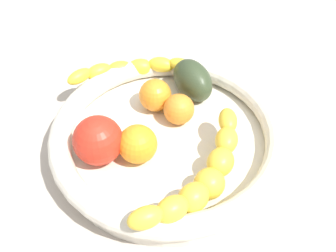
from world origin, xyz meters
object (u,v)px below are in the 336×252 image
fruit_bowl (168,137)px  banana_draped_right (131,69)px  banana_draped_left (203,175)px  orange_mid_left (138,144)px  orange_front (179,109)px  orange_mid_right (155,95)px  tomato_red (98,140)px  avocado_dark (193,80)px

fruit_bowl → banana_draped_right: 16.02cm
banana_draped_left → orange_mid_left: 10.90cm
orange_front → orange_mid_right: size_ratio=0.92×
tomato_red → banana_draped_right: bearing=-8.8°
banana_draped_right → orange_mid_right: size_ratio=4.12×
banana_draped_right → banana_draped_left: bearing=-152.4°
banana_draped_right → orange_front: orange_front is taller
avocado_dark → orange_mid_left: bearing=151.5°
orange_mid_left → banana_draped_right: bearing=9.2°
orange_front → orange_mid_left: bearing=143.7°
banana_draped_left → fruit_bowl: bearing=28.6°
banana_draped_left → tomato_red: bearing=70.2°
banana_draped_left → banana_draped_right: size_ratio=0.96×
orange_front → tomato_red: tomato_red is taller
banana_draped_right → avocado_dark: size_ratio=2.47×
orange_front → banana_draped_right: bearing=41.7°
fruit_bowl → orange_front: orange_front is taller
banana_draped_left → orange_mid_left: (5.56, 9.37, -0.33)cm
banana_draped_left → orange_front: size_ratio=4.30×
orange_front → avocado_dark: size_ratio=0.55×
orange_mid_left → orange_mid_right: orange_mid_left is taller
fruit_bowl → tomato_red: 11.16cm
banana_draped_left → tomato_red: 16.01cm
orange_mid_left → orange_mid_right: 11.24cm
tomato_red → orange_mid_right: bearing=-34.2°
orange_front → tomato_red: bearing=125.2°
banana_draped_left → banana_draped_right: banana_draped_left is taller
banana_draped_right → fruit_bowl: bearing=-153.1°
banana_draped_right → orange_mid_left: bearing=-170.8°
banana_draped_right → orange_mid_left: 18.13cm
banana_draped_left → banana_draped_right: bearing=27.6°
banana_draped_left → tomato_red: (5.41, 15.06, 0.43)cm
fruit_bowl → banana_draped_left: 10.93cm
orange_mid_right → avocado_dark: bearing=-57.6°
fruit_bowl → orange_mid_right: bearing=18.0°
banana_draped_right → orange_mid_left: size_ratio=3.84×
banana_draped_left → avocado_dark: bearing=3.4°
orange_front → tomato_red: (-8.18, 11.59, 1.17)cm
banana_draped_right → tomato_red: 18.28cm
avocado_dark → banana_draped_left: bearing=-176.6°
banana_draped_left → avocado_dark: (20.59, 1.22, -0.42)cm
banana_draped_left → orange_mid_right: size_ratio=3.98×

